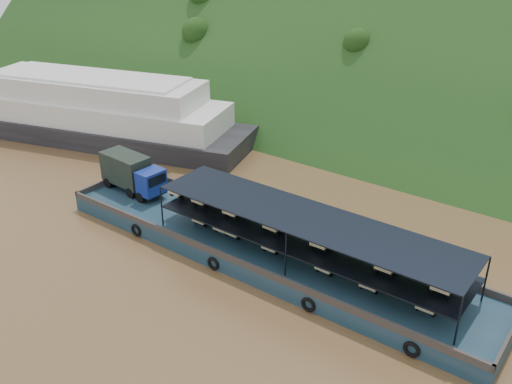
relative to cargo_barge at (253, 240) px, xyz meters
The scene contains 4 objects.
ground 1.16m from the cargo_barge, 121.62° to the left, with size 160.00×160.00×0.00m, color brown.
hillside 36.28m from the cargo_barge, 90.26° to the left, with size 140.00×28.00×28.00m, color #193C15.
cargo_barge is the anchor object (origin of this frame).
passenger_ferry 30.25m from the cargo_barge, 162.42° to the left, with size 36.60×18.58×7.20m.
Camera 1 is at (22.14, -29.62, 23.27)m, focal length 40.00 mm.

